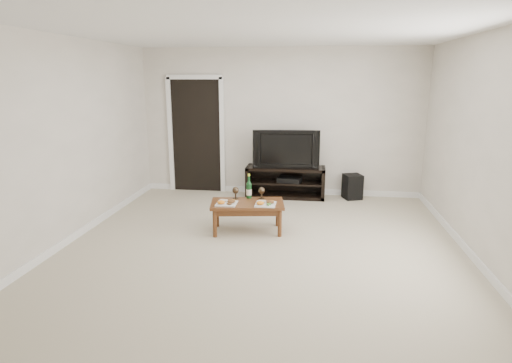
% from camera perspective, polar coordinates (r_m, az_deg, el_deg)
% --- Properties ---
extents(floor, '(5.50, 5.50, 0.00)m').
position_cam_1_polar(floor, '(5.35, 0.69, -9.25)').
color(floor, '#BCAF97').
rests_on(floor, ground).
extents(back_wall, '(5.00, 0.04, 2.60)m').
position_cam_1_polar(back_wall, '(7.72, 3.30, 7.87)').
color(back_wall, silver).
rests_on(back_wall, ground).
extents(ceiling, '(5.00, 5.50, 0.04)m').
position_cam_1_polar(ceiling, '(4.95, 0.79, 19.88)').
color(ceiling, white).
rests_on(ceiling, back_wall).
extents(doorway, '(0.90, 0.02, 2.05)m').
position_cam_1_polar(doorway, '(7.99, -7.95, 5.98)').
color(doorway, black).
rests_on(doorway, ground).
extents(media_console, '(1.39, 0.45, 0.55)m').
position_cam_1_polar(media_console, '(7.62, 3.94, -0.05)').
color(media_console, black).
rests_on(media_console, ground).
extents(television, '(1.16, 0.25, 0.66)m').
position_cam_1_polar(television, '(7.50, 4.02, 4.45)').
color(television, black).
rests_on(television, media_console).
extents(av_receiver, '(0.44, 0.36, 0.08)m').
position_cam_1_polar(av_receiver, '(7.59, 4.50, 0.28)').
color(av_receiver, black).
rests_on(av_receiver, media_console).
extents(subwoofer, '(0.37, 0.37, 0.43)m').
position_cam_1_polar(subwoofer, '(7.70, 12.73, -0.67)').
color(subwoofer, black).
rests_on(subwoofer, ground).
extents(coffee_table, '(1.06, 0.69, 0.42)m').
position_cam_1_polar(coffee_table, '(5.93, -1.16, -4.73)').
color(coffee_table, brown).
rests_on(coffee_table, ground).
extents(plate_left, '(0.27, 0.27, 0.07)m').
position_cam_1_polar(plate_left, '(5.79, -3.94, -2.71)').
color(plate_left, white).
rests_on(plate_left, coffee_table).
extents(plate_right, '(0.27, 0.27, 0.07)m').
position_cam_1_polar(plate_right, '(5.74, 1.28, -2.82)').
color(plate_right, white).
rests_on(plate_right, coffee_table).
extents(wine_bottle, '(0.07, 0.07, 0.35)m').
position_cam_1_polar(wine_bottle, '(6.03, -0.95, -0.61)').
color(wine_bottle, '#103D18').
rests_on(wine_bottle, coffee_table).
extents(goblet_left, '(0.09, 0.09, 0.17)m').
position_cam_1_polar(goblet_left, '(6.03, -2.74, -1.50)').
color(goblet_left, '#3C2F21').
rests_on(goblet_left, coffee_table).
extents(goblet_right, '(0.09, 0.09, 0.17)m').
position_cam_1_polar(goblet_right, '(6.02, 0.75, -1.53)').
color(goblet_right, '#3C2F21').
rests_on(goblet_right, coffee_table).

